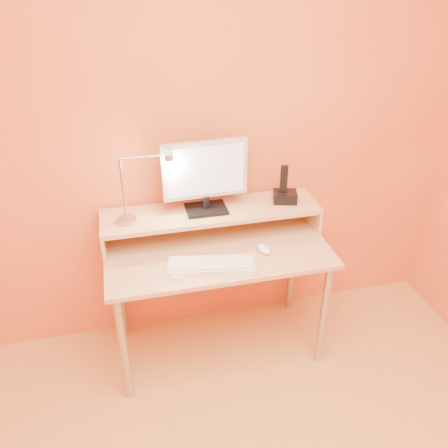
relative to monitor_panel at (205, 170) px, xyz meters
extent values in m
cube|color=#EE7D47|center=(0.03, 0.16, 0.13)|extent=(3.00, 0.04, 2.50)
cylinder|color=#A8A8AD|center=(-0.52, -0.41, -0.77)|extent=(0.04, 0.04, 0.69)
cylinder|color=#A8A8AD|center=(0.58, -0.41, -0.77)|extent=(0.04, 0.04, 0.69)
cylinder|color=#A8A8AD|center=(-0.52, 0.09, -0.77)|extent=(0.04, 0.04, 0.69)
cylinder|color=#A8A8AD|center=(0.58, 0.09, -0.77)|extent=(0.04, 0.04, 0.69)
cube|color=tan|center=(0.03, -0.16, -0.41)|extent=(1.20, 0.60, 0.02)
cube|color=tan|center=(-0.56, -0.01, -0.33)|extent=(0.02, 0.30, 0.14)
cube|color=tan|center=(0.62, -0.01, -0.33)|extent=(0.02, 0.30, 0.14)
cube|color=tan|center=(0.03, -0.01, -0.25)|extent=(1.20, 0.30, 0.02)
cube|color=black|center=(0.00, -0.01, -0.23)|extent=(0.22, 0.16, 0.02)
cylinder|color=black|center=(0.00, -0.01, -0.19)|extent=(0.04, 0.04, 0.07)
cube|color=silver|center=(0.00, 0.00, 0.00)|extent=(0.46, 0.05, 0.31)
cube|color=black|center=(0.00, 0.02, 0.00)|extent=(0.41, 0.03, 0.26)
cube|color=silver|center=(0.00, -0.02, 0.00)|extent=(0.41, 0.02, 0.27)
cylinder|color=#A8A8AD|center=(-0.43, -0.04, -0.23)|extent=(0.10, 0.10, 0.02)
cylinder|color=#A8A8AD|center=(-0.43, -0.04, -0.05)|extent=(0.01, 0.01, 0.33)
cylinder|color=#A8A8AD|center=(-0.31, -0.04, 0.12)|extent=(0.24, 0.01, 0.01)
cylinder|color=#A8A8AD|center=(-0.19, -0.04, 0.10)|extent=(0.04, 0.04, 0.03)
cylinder|color=#FFEAC6|center=(-0.19, -0.04, 0.09)|extent=(0.03, 0.03, 0.00)
cube|color=black|center=(0.45, -0.01, -0.21)|extent=(0.15, 0.13, 0.06)
cube|color=black|center=(0.44, -0.01, -0.10)|extent=(0.05, 0.03, 0.16)
cube|color=#282DF3|center=(0.50, -0.06, -0.21)|extent=(0.01, 0.00, 0.04)
cube|color=white|center=(-0.04, -0.32, -0.39)|extent=(0.46, 0.22, 0.02)
ellipsoid|color=white|center=(0.26, -0.24, -0.38)|extent=(0.08, 0.11, 0.04)
cube|color=white|center=(-0.21, -0.30, -0.39)|extent=(0.09, 0.20, 0.02)
camera|label=1|loc=(-0.42, -2.18, 0.97)|focal=36.86mm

